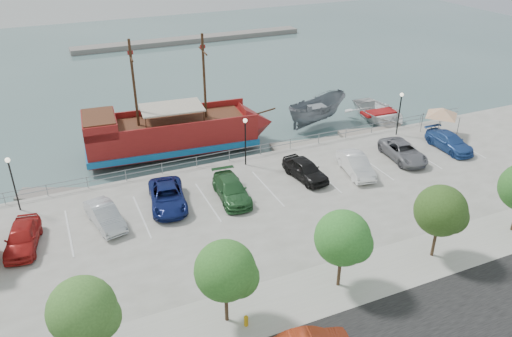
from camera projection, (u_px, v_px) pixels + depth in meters
name	position (u px, v px, depth m)	size (l,w,h in m)	color
ground	(278.00, 212.00, 38.33)	(160.00, 160.00, 0.00)	#40615F
sidewalk	(352.00, 280.00, 29.75)	(100.00, 4.00, 0.05)	#A5A297
seawall_railing	(240.00, 153.00, 43.93)	(50.00, 0.06, 1.00)	gray
far_shore	(191.00, 40.00, 86.26)	(40.00, 3.00, 0.80)	gray
pirate_ship	(185.00, 132.00, 47.03)	(18.40, 6.44, 11.49)	maroon
patrol_boat	(317.00, 113.00, 52.63)	(2.88, 7.65, 2.96)	slate
speedboat	(380.00, 115.00, 53.95)	(5.65, 7.92, 1.64)	silver
dock_west	(58.00, 195.00, 40.22)	(6.32, 1.81, 0.36)	gray
dock_mid	(308.00, 146.00, 48.44)	(7.25, 2.07, 0.41)	gray
dock_east	(373.00, 133.00, 51.14)	(6.93, 1.98, 0.40)	gray
canopy_tent	(443.00, 108.00, 47.55)	(4.00, 4.00, 3.19)	slate
fire_hydrant	(246.00, 320.00, 26.36)	(0.25, 0.25, 0.71)	#C89310
lamp_post_left	(11.00, 175.00, 35.34)	(0.36, 0.36, 4.28)	black
lamp_post_mid	(245.00, 133.00, 41.76)	(0.36, 0.36, 4.28)	black
lamp_post_right	(400.00, 106.00, 47.46)	(0.36, 0.36, 4.28)	black
tree_b	(86.00, 312.00, 22.87)	(3.30, 3.20, 5.00)	#473321
tree_c	(228.00, 272.00, 25.37)	(3.30, 3.20, 5.00)	#473321
tree_d	(345.00, 239.00, 27.86)	(3.30, 3.20, 5.00)	#473321
tree_e	(443.00, 212.00, 30.36)	(3.30, 3.20, 5.00)	#473321
parked_car_a	(22.00, 237.00, 32.32)	(1.89, 4.70, 1.60)	#AE1D1A
parked_car_b	(105.00, 216.00, 34.65)	(1.57, 4.51, 1.49)	#B7BBC0
parked_car_c	(168.00, 197.00, 36.89)	(2.53, 5.49, 1.52)	navy
parked_car_d	(231.00, 190.00, 37.84)	(2.11, 5.19, 1.51)	#2B6031
parked_car_e	(305.00, 169.00, 40.62)	(1.91, 4.74, 1.61)	black
parked_car_f	(356.00, 165.00, 41.37)	(1.68, 4.83, 1.59)	white
parked_car_g	(403.00, 151.00, 43.76)	(2.44, 5.29, 1.47)	slate
parked_car_h	(449.00, 142.00, 45.58)	(2.08, 5.11, 1.48)	#274D96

